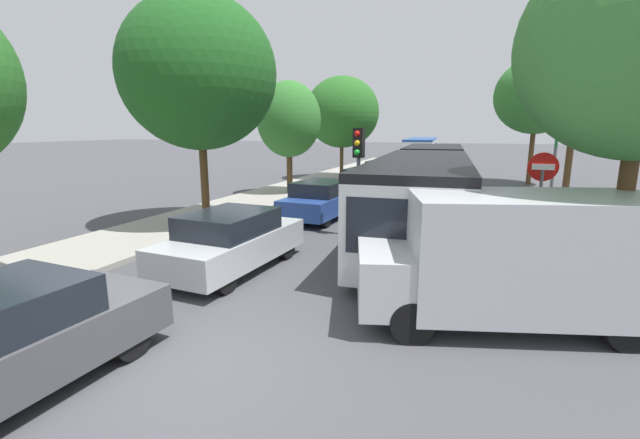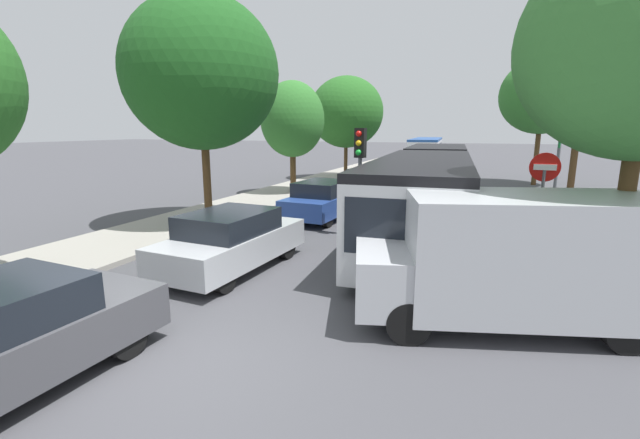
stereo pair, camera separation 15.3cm
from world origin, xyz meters
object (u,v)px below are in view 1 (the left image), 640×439
city_bus_rear (421,149)px  queued_car_tan (365,182)px  direction_sign_post (555,156)px  tree_left_far (290,121)px  tree_left_distant (341,114)px  traffic_light (358,158)px  queued_car_navy (382,172)px  queued_car_silver (231,241)px  articulated_bus (427,181)px  no_entry_sign (540,191)px  queued_car_blue (321,200)px  tree_left_mid (198,77)px  tree_right_mid (576,93)px  tree_right_far (537,96)px  white_van (517,256)px

city_bus_rear → queued_car_tan: 21.39m
direction_sign_post → tree_left_far: tree_left_far is taller
queued_car_tan → tree_left_distant: bearing=30.8°
traffic_light → tree_left_far: size_ratio=0.59×
queued_car_navy → queued_car_silver: bearing=-175.7°
articulated_bus → no_entry_sign: bearing=31.2°
queued_car_blue → traffic_light: size_ratio=1.25×
tree_left_mid → tree_left_far: (-0.23, 7.71, -1.33)m
queued_car_navy → tree_left_distant: bearing=73.7°
no_entry_sign → tree_right_mid: 9.01m
queued_car_navy → tree_right_far: size_ratio=0.55×
city_bus_rear → white_van: bearing=-173.7°
queued_car_navy → direction_sign_post: 13.93m
tree_right_mid → direction_sign_post: bearing=-103.4°
direction_sign_post → articulated_bus: bearing=-6.8°
traffic_light → queued_car_blue: bearing=-130.4°
city_bus_rear → tree_left_far: size_ratio=2.00×
tree_right_mid → no_entry_sign: bearing=-102.5°
articulated_bus → city_bus_rear: size_ratio=1.51×
queued_car_silver → tree_right_mid: bearing=-34.2°
city_bus_rear → tree_right_far: bearing=-152.1°
city_bus_rear → tree_right_mid: tree_right_mid is taller
no_entry_sign → tree_left_far: size_ratio=0.49×
tree_right_mid → queued_car_tan: bearing=173.8°
queued_car_blue → tree_right_mid: tree_right_mid is taller
tree_right_far → no_entry_sign: bearing=-94.3°
no_entry_sign → tree_left_far: bearing=-128.4°
queued_car_tan → tree_right_far: size_ratio=0.56×
articulated_bus → traffic_light: size_ratio=5.08×
tree_left_distant → articulated_bus: bearing=-57.9°
queued_car_blue → tree_left_far: size_ratio=0.74×
white_van → traffic_light: size_ratio=1.57×
no_entry_sign → direction_sign_post: size_ratio=0.78×
queued_car_tan → queued_car_navy: size_ratio=1.01×
queued_car_silver → tree_right_mid: (8.77, 11.49, 4.02)m
tree_left_mid → traffic_light: bearing=4.5°
white_van → tree_left_distant: tree_left_distant is taller
city_bus_rear → no_entry_sign: (7.06, -30.67, 0.47)m
queued_car_silver → tree_left_distant: bearing=13.5°
tree_left_far → direction_sign_post: bearing=-23.3°
articulated_bus → tree_left_far: (-7.38, 3.84, 2.26)m
articulated_bus → tree_right_mid: size_ratio=2.53×
queued_car_blue → tree_left_mid: tree_left_mid is taller
tree_left_mid → tree_right_mid: tree_left_mid is taller
articulated_bus → tree_right_mid: 7.14m
queued_car_silver → tree_left_distant: size_ratio=0.64×
direction_sign_post → city_bus_rear: bearing=-65.9°
traffic_light → tree_right_far: bearing=164.6°
queued_car_blue → tree_right_far: bearing=-27.6°
queued_car_blue → white_van: bearing=-135.6°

